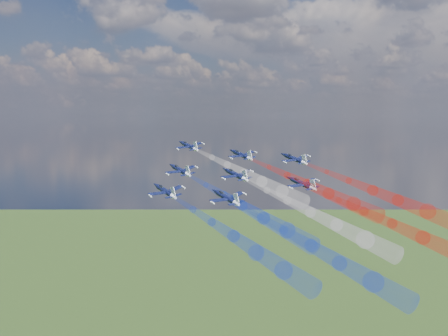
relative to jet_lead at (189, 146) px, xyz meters
The scene contains 16 objects.
jet_lead is the anchor object (origin of this frame).
trail_lead 29.15m from the jet_lead, 22.93° to the right, with size 4.00×47.70×4.00m, color white, non-canonical shape.
jet_inner_left 20.58m from the jet_lead, 61.16° to the right, with size 9.61×12.01×3.20m, color black, non-canonical shape.
trail_inner_left 47.20m from the jet_lead, 38.46° to the right, with size 4.00×47.70×4.00m, color blue, non-canonical shape.
jet_inner_right 17.32m from the jet_lead, 14.16° to the left, with size 9.61×12.01×3.20m, color black, non-canonical shape.
trail_inner_right 44.26m from the jet_lead, ahead, with size 4.00×47.70×4.00m, color red, non-canonical shape.
jet_outer_left 36.86m from the jet_lead, 63.77° to the right, with size 9.61×12.01×3.20m, color black, non-canonical shape.
trail_outer_left 62.13m from the jet_lead, 45.72° to the right, with size 4.00×47.70×4.00m, color blue, non-canonical shape.
jet_center_third 28.88m from the jet_lead, 27.85° to the right, with size 9.61×12.01×3.20m, color black, non-canonical shape.
trail_center_third 57.98m from the jet_lead, 25.38° to the right, with size 4.00×47.70×4.00m, color white, non-canonical shape.
jet_outer_right 33.68m from the jet_lead, 13.06° to the left, with size 9.61×12.01×3.20m, color black, non-canonical shape.
trail_outer_right 59.75m from the jet_lead, ahead, with size 4.00×47.70×4.00m, color red, non-canonical shape.
jet_rear_left 42.67m from the jet_lead, 41.84° to the right, with size 9.61×12.01×3.20m, color black, non-canonical shape.
trail_rear_left 70.92m from the jet_lead, 34.14° to the right, with size 4.00×47.70×4.00m, color blue, non-canonical shape.
jet_rear_right 42.63m from the jet_lead, ahead, with size 9.61×12.01×3.20m, color black, non-canonical shape.
trail_rear_right 71.32m from the jet_lead, 14.80° to the right, with size 4.00×47.70×4.00m, color red, non-canonical shape.
Camera 1 is at (99.93, -101.18, 177.18)m, focal length 42.29 mm.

